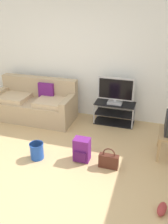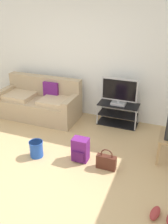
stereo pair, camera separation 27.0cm
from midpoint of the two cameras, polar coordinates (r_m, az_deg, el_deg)
ground_plane at (r=4.06m, az=-9.75°, el=-14.08°), size 9.00×9.80×0.02m
wall_back at (r=5.52m, az=2.36°, el=12.67°), size 9.00×0.10×2.70m
couch at (r=5.70m, az=-8.91°, el=2.14°), size 1.82×0.83×0.90m
tv_stand at (r=5.39m, az=9.37°, el=-0.50°), size 0.86×0.40×0.48m
flat_tv at (r=5.16m, az=9.72°, el=4.63°), size 0.76×0.22×0.57m
backpack at (r=4.17m, az=1.03°, el=-8.81°), size 0.27×0.27×0.41m
handbag at (r=4.05m, az=7.17°, el=-11.46°), size 0.32×0.11×0.37m
cleaning_bucket at (r=4.35m, az=-9.33°, el=-8.44°), size 0.24×0.24×0.29m
sneakers_pair at (r=3.52m, az=20.32°, el=-21.77°), size 0.37×0.27×0.09m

